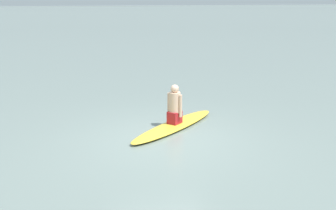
{
  "coord_description": "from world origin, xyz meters",
  "views": [
    {
      "loc": [
        8.31,
        -2.87,
        3.18
      ],
      "look_at": [
        -0.61,
        0.29,
        0.64
      ],
      "focal_mm": 42.22,
      "sensor_mm": 36.0,
      "label": 1
    }
  ],
  "objects": [
    {
      "name": "person_paddler",
      "position": [
        -0.69,
        0.49,
        0.58
      ],
      "size": [
        0.41,
        0.43,
        1.0
      ],
      "rotation": [
        0.0,
        0.0,
        -0.96
      ],
      "color": "#A51E23",
      "rests_on": "surfboard"
    },
    {
      "name": "ground_plane",
      "position": [
        0.0,
        0.0,
        0.0
      ],
      "size": [
        400.0,
        400.0,
        0.0
      ],
      "primitive_type": "plane",
      "color": "slate"
    },
    {
      "name": "surfboard",
      "position": [
        -0.69,
        0.49,
        0.06
      ],
      "size": [
        2.47,
        3.12,
        0.12
      ],
      "primitive_type": "ellipsoid",
      "rotation": [
        0.0,
        0.0,
        -0.96
      ],
      "color": "gold",
      "rests_on": "ground"
    }
  ]
}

